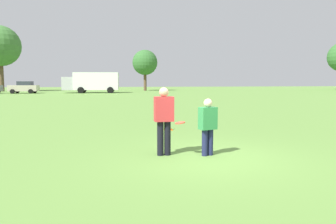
# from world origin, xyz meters

# --- Properties ---
(ground_plane) EXTENTS (172.82, 172.82, 0.00)m
(ground_plane) POSITION_xyz_m (0.00, 0.00, 0.00)
(ground_plane) COLOR #608C3D
(player_thrower) EXTENTS (0.52, 0.32, 1.84)m
(player_thrower) POSITION_xyz_m (-1.12, 0.49, 1.04)
(player_thrower) COLOR black
(player_thrower) RESTS_ON ground
(player_defender) EXTENTS (0.52, 0.39, 1.54)m
(player_defender) POSITION_xyz_m (0.04, 0.29, 0.86)
(player_defender) COLOR #1E234C
(player_defender) RESTS_ON ground
(frisbee) EXTENTS (0.27, 0.27, 0.07)m
(frisbee) POSITION_xyz_m (-0.71, 0.28, 0.91)
(frisbee) COLOR #E54C33
(traffic_cone) EXTENTS (0.32, 0.32, 0.48)m
(traffic_cone) POSITION_xyz_m (-0.33, 4.83, 0.23)
(traffic_cone) COLOR #D8590C
(traffic_cone) RESTS_ON ground
(parked_car_center) EXTENTS (4.28, 2.37, 1.82)m
(parked_car_center) POSITION_xyz_m (-16.55, 43.53, 0.92)
(parked_car_center) COLOR #B7AD99
(parked_car_center) RESTS_ON ground
(box_truck) EXTENTS (8.60, 3.27, 3.18)m
(box_truck) POSITION_xyz_m (-6.44, 43.61, 1.75)
(box_truck) COLOR white
(box_truck) RESTS_ON ground
(tree_west_oak) EXTENTS (7.07, 7.07, 11.49)m
(tree_west_oak) POSITION_xyz_m (-22.85, 52.85, 7.90)
(tree_west_oak) COLOR brown
(tree_west_oak) RESTS_ON ground
(tree_west_maple) EXTENTS (4.70, 4.70, 7.64)m
(tree_west_maple) POSITION_xyz_m (2.55, 52.99, 5.26)
(tree_west_maple) COLOR brown
(tree_west_maple) RESTS_ON ground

